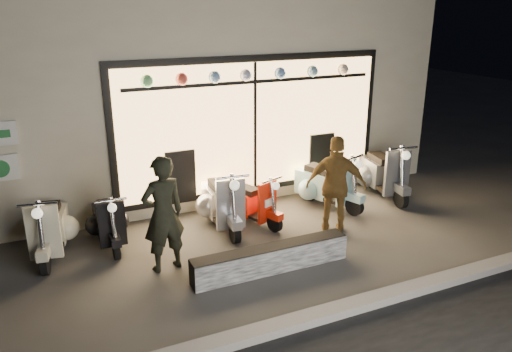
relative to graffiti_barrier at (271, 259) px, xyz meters
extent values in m
plane|color=#383533|center=(0.11, 0.65, -0.20)|extent=(40.00, 40.00, 0.00)
cube|color=slate|center=(0.11, -1.35, -0.14)|extent=(40.00, 0.25, 0.12)
cube|color=beige|center=(0.11, 5.65, 1.80)|extent=(10.00, 6.00, 4.00)
cube|color=black|center=(0.91, 2.63, 1.35)|extent=(5.45, 0.06, 2.65)
cube|color=#FFBF6B|center=(0.91, 2.59, 1.35)|extent=(5.20, 0.04, 2.40)
cube|color=black|center=(0.91, 2.55, 2.20)|extent=(4.90, 0.06, 0.06)
cube|color=white|center=(-3.49, 2.61, 1.10)|extent=(0.55, 0.04, 0.42)
cube|color=black|center=(0.00, 0.00, 0.00)|extent=(2.43, 0.28, 0.40)
cylinder|color=black|center=(-0.13, 1.07, -0.02)|extent=(0.14, 0.37, 0.37)
cylinder|color=black|center=(-0.04, 2.14, -0.02)|extent=(0.16, 0.37, 0.37)
cube|color=#B2B2B7|center=(-0.12, 1.30, 0.40)|extent=(0.50, 0.12, 0.88)
cube|color=#B2B2B7|center=(-0.05, 2.03, 0.21)|extent=(0.51, 0.79, 0.49)
cube|color=black|center=(-0.06, 1.93, 0.51)|extent=(0.35, 0.62, 0.13)
sphere|color=#FFF2CC|center=(-0.13, 1.06, 0.82)|extent=(0.17, 0.17, 0.16)
cylinder|color=black|center=(0.66, 1.19, -0.05)|extent=(0.19, 0.32, 0.30)
cylinder|color=black|center=(0.35, 2.02, -0.05)|extent=(0.21, 0.32, 0.30)
cube|color=red|center=(0.59, 1.36, 0.30)|extent=(0.41, 0.20, 0.73)
cube|color=red|center=(0.38, 1.94, 0.14)|extent=(0.57, 0.72, 0.41)
cube|color=black|center=(0.41, 1.86, 0.39)|extent=(0.41, 0.56, 0.11)
sphere|color=#FFF2CC|center=(0.66, 1.18, 0.65)|extent=(0.17, 0.17, 0.13)
cylinder|color=black|center=(-2.01, 1.32, -0.05)|extent=(0.09, 0.31, 0.31)
cylinder|color=black|center=(-2.01, 2.23, -0.05)|extent=(0.11, 0.31, 0.31)
cube|color=black|center=(-2.01, 1.51, 0.31)|extent=(0.42, 0.06, 0.74)
cube|color=black|center=(-2.01, 2.14, 0.14)|extent=(0.38, 0.63, 0.42)
cube|color=black|center=(-2.01, 2.05, 0.40)|extent=(0.26, 0.51, 0.11)
sphere|color=#FFF2CC|center=(-2.01, 1.31, 0.66)|extent=(0.14, 0.14, 0.14)
cylinder|color=black|center=(-3.04, 1.27, -0.03)|extent=(0.17, 0.36, 0.35)
cylinder|color=black|center=(-2.84, 2.28, -0.03)|extent=(0.19, 0.36, 0.35)
cube|color=beige|center=(-3.00, 1.48, 0.37)|extent=(0.48, 0.16, 0.84)
cube|color=beige|center=(-2.86, 2.18, 0.19)|extent=(0.56, 0.79, 0.47)
cube|color=black|center=(-2.88, 2.08, 0.47)|extent=(0.39, 0.62, 0.12)
sphere|color=#FFF2CC|center=(-3.04, 1.26, 0.77)|extent=(0.18, 0.18, 0.15)
cylinder|color=black|center=(2.34, 1.21, -0.02)|extent=(0.22, 0.37, 0.36)
cylinder|color=black|center=(1.98, 2.20, -0.02)|extent=(0.24, 0.38, 0.36)
cube|color=#8FC3CB|center=(2.26, 1.42, 0.39)|extent=(0.48, 0.23, 0.86)
cube|color=#8FC3CB|center=(2.02, 2.10, 0.20)|extent=(0.66, 0.84, 0.48)
cube|color=black|center=(2.05, 2.00, 0.50)|extent=(0.48, 0.65, 0.13)
sphere|color=#FFF2CC|center=(2.34, 1.20, 0.80)|extent=(0.20, 0.20, 0.16)
cylinder|color=black|center=(3.37, 1.14, -0.01)|extent=(0.17, 0.39, 0.38)
cylinder|color=black|center=(3.56, 2.24, -0.01)|extent=(0.19, 0.40, 0.38)
cube|color=#515358|center=(3.41, 1.37, 0.43)|extent=(0.52, 0.16, 0.92)
cube|color=#515358|center=(3.54, 2.13, 0.23)|extent=(0.59, 0.85, 0.51)
cube|color=black|center=(3.52, 2.02, 0.54)|extent=(0.41, 0.67, 0.13)
sphere|color=#FFF2CC|center=(3.37, 1.13, 0.86)|extent=(0.19, 0.19, 0.17)
imported|color=black|center=(-1.39, 0.72, 0.68)|extent=(0.70, 0.52, 1.76)
imported|color=brown|center=(1.58, 0.75, 0.66)|extent=(1.07, 0.89, 1.71)
camera|label=1|loc=(-2.92, -5.86, 3.54)|focal=35.00mm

